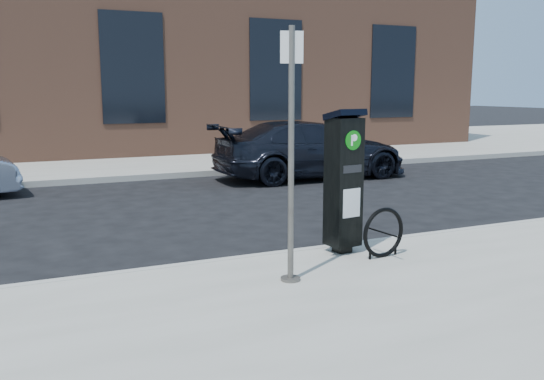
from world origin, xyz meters
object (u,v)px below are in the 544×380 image
sign_pole (291,158)px  car_dark (311,150)px  parking_kiosk (344,180)px  bike_rack (384,233)px

sign_pole → car_dark: bearing=77.4°
sign_pole → car_dark: size_ratio=0.55×
parking_kiosk → bike_rack: 0.87m
car_dark → parking_kiosk: bearing=156.3°
parking_kiosk → sign_pole: 1.46m
parking_kiosk → sign_pole: (-1.16, -0.78, 0.43)m
bike_rack → parking_kiosk: bearing=123.5°
sign_pole → bike_rack: bearing=29.8°
car_dark → bike_rack: bearing=160.0°
parking_kiosk → sign_pole: size_ratio=0.68×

